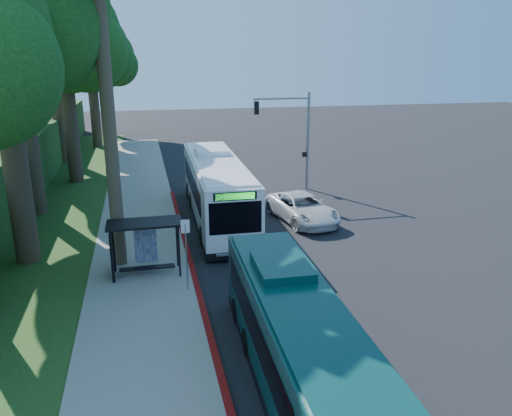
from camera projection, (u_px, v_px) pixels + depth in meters
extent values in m
plane|color=black|center=(280.00, 240.00, 26.58)|extent=(140.00, 140.00, 0.00)
cube|color=gray|center=(140.00, 251.00, 24.99)|extent=(4.50, 70.00, 0.12)
cube|color=maroon|center=(195.00, 280.00, 21.76)|extent=(0.25, 30.00, 0.13)
cube|color=#234719|center=(37.00, 228.00, 28.43)|extent=(8.00, 70.00, 0.06)
cube|color=black|center=(144.00, 223.00, 21.55)|extent=(3.20, 1.50, 0.10)
cube|color=black|center=(112.00, 254.00, 21.61)|extent=(0.06, 1.30, 2.20)
cube|color=navy|center=(146.00, 244.00, 22.56)|extent=(1.00, 0.12, 1.70)
cube|color=black|center=(147.00, 268.00, 22.05)|extent=(2.40, 0.40, 0.06)
cube|color=black|center=(114.00, 249.00, 22.18)|extent=(0.08, 0.08, 2.40)
cube|color=black|center=(177.00, 244.00, 22.79)|extent=(0.08, 0.08, 2.40)
cube|color=black|center=(113.00, 259.00, 21.07)|extent=(0.08, 0.08, 2.40)
cube|color=black|center=(179.00, 253.00, 21.67)|extent=(0.08, 0.08, 2.40)
cylinder|color=gray|center=(187.00, 259.00, 20.32)|extent=(0.06, 0.06, 3.00)
cube|color=white|center=(185.00, 226.00, 19.91)|extent=(0.35, 0.04, 0.55)
cylinder|color=gray|center=(308.00, 142.00, 35.91)|extent=(0.20, 0.20, 7.00)
cylinder|color=gray|center=(282.00, 98.00, 34.57)|extent=(4.00, 0.14, 0.14)
cube|color=black|center=(256.00, 108.00, 34.36)|extent=(0.30, 0.30, 0.90)
cube|color=black|center=(304.00, 154.00, 36.12)|extent=(0.25, 0.25, 0.35)
cylinder|color=#4C3F2D|center=(109.00, 127.00, 21.52)|extent=(0.60, 0.60, 13.00)
cylinder|color=#382B1E|center=(14.00, 153.00, 22.36)|extent=(1.10, 1.10, 10.50)
sphere|color=#133F11|center=(31.00, 28.00, 20.05)|extent=(5.60, 5.60, 5.60)
cylinder|color=#382B1E|center=(25.00, 117.00, 29.39)|extent=(1.18, 1.18, 11.90)
sphere|color=#133F11|center=(44.00, 8.00, 26.69)|extent=(7.00, 7.00, 7.00)
cylinder|color=#382B1E|center=(70.00, 119.00, 37.48)|extent=(1.06, 1.06, 9.80)
sphere|color=#133F11|center=(61.00, 34.00, 35.72)|extent=(8.40, 8.40, 8.40)
sphere|color=#133F11|center=(86.00, 50.00, 35.23)|extent=(5.88, 5.88, 5.88)
sphere|color=#133F11|center=(44.00, 47.00, 37.02)|extent=(5.46, 5.46, 5.46)
cylinder|color=#382B1E|center=(57.00, 101.00, 44.30)|extent=(1.14, 1.14, 11.20)
sphere|color=#133F11|center=(47.00, 18.00, 42.29)|extent=(9.60, 9.60, 9.60)
sphere|color=#133F11|center=(71.00, 34.00, 41.74)|extent=(6.72, 6.72, 6.72)
sphere|color=#133F11|center=(31.00, 31.00, 43.78)|extent=(6.24, 6.24, 6.24)
cylinder|color=#382B1E|center=(94.00, 104.00, 52.60)|extent=(1.02, 1.02, 9.10)
sphere|color=#133F11|center=(89.00, 49.00, 50.97)|extent=(8.00, 8.00, 8.00)
sphere|color=#133F11|center=(105.00, 59.00, 50.50)|extent=(5.60, 5.60, 5.60)
sphere|color=#133F11|center=(77.00, 57.00, 52.20)|extent=(5.20, 5.20, 5.20)
cylinder|color=#382B1E|center=(108.00, 101.00, 60.37)|extent=(0.98, 0.98, 8.40)
sphere|color=#133F11|center=(104.00, 57.00, 58.87)|extent=(7.00, 7.00, 7.00)
sphere|color=#133F11|center=(117.00, 65.00, 58.47)|extent=(4.90, 4.90, 4.90)
sphere|color=#133F11|center=(95.00, 63.00, 59.95)|extent=(4.55, 4.55, 4.55)
cube|color=white|center=(217.00, 188.00, 29.44)|extent=(3.10, 13.33, 3.15)
cube|color=black|center=(218.00, 214.00, 29.91)|extent=(3.13, 13.39, 0.39)
cube|color=black|center=(216.00, 181.00, 29.87)|extent=(3.10, 10.41, 1.22)
cube|color=black|center=(235.00, 218.00, 23.20)|extent=(2.48, 0.18, 1.55)
cube|color=black|center=(205.00, 160.00, 35.49)|extent=(2.26, 0.18, 1.11)
cube|color=#19E533|center=(235.00, 196.00, 22.89)|extent=(1.84, 0.15, 0.31)
cube|color=white|center=(216.00, 161.00, 28.96)|extent=(2.86, 12.66, 0.13)
cube|color=white|center=(212.00, 151.00, 30.98)|extent=(2.03, 2.81, 0.39)
cylinder|color=black|center=(204.00, 236.00, 25.62)|extent=(0.35, 1.11, 1.11)
cylinder|color=black|center=(252.00, 233.00, 26.12)|extent=(0.35, 1.11, 1.11)
cylinder|color=black|center=(189.00, 191.00, 34.32)|extent=(0.35, 1.11, 1.11)
cylinder|color=black|center=(226.00, 189.00, 34.82)|extent=(0.35, 1.11, 1.11)
cube|color=#0A3734|center=(297.00, 340.00, 14.31)|extent=(2.61, 10.99, 2.60)
cube|color=black|center=(296.00, 380.00, 14.70)|extent=(2.64, 11.04, 0.32)
cube|color=black|center=(293.00, 324.00, 14.66)|extent=(2.60, 8.58, 1.00)
cube|color=black|center=(258.00, 258.00, 19.30)|extent=(1.86, 0.16, 0.91)
cube|color=#0A3734|center=(298.00, 298.00, 13.92)|extent=(2.41, 10.43, 0.11)
cube|color=#0A3734|center=(282.00, 267.00, 15.58)|extent=(1.69, 2.32, 0.32)
cylinder|color=black|center=(237.00, 310.00, 18.34)|extent=(0.30, 0.92, 0.91)
cylinder|color=black|center=(293.00, 305.00, 18.74)|extent=(0.30, 0.92, 0.91)
imported|color=silver|center=(302.00, 208.00, 29.52)|extent=(3.55, 6.12, 1.60)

